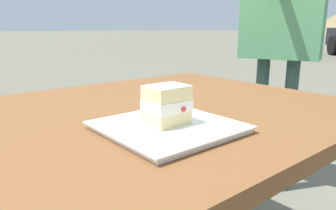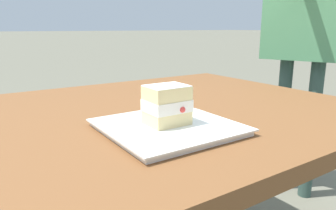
% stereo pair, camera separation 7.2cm
% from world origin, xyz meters
% --- Properties ---
extents(patio_table, '(1.49, 0.96, 0.69)m').
position_xyz_m(patio_table, '(0.00, 0.00, 0.61)').
color(patio_table, brown).
rests_on(patio_table, ground).
extents(dessert_plate, '(0.29, 0.29, 0.02)m').
position_xyz_m(dessert_plate, '(-0.05, 0.19, 0.70)').
color(dessert_plate, white).
rests_on(dessert_plate, patio_table).
extents(cake_slice, '(0.09, 0.08, 0.09)m').
position_xyz_m(cake_slice, '(-0.05, 0.19, 0.75)').
color(cake_slice, '#EAD18C').
rests_on(cake_slice, dessert_plate).
extents(dessert_fork, '(0.03, 0.17, 0.01)m').
position_xyz_m(dessert_fork, '(-0.18, -0.00, 0.70)').
color(dessert_fork, silver).
rests_on(dessert_fork, patio_table).
extents(diner_person, '(0.57, 0.45, 1.50)m').
position_xyz_m(diner_person, '(-1.17, -0.22, 1.00)').
color(diner_person, '#334B43').
rests_on(diner_person, ground).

